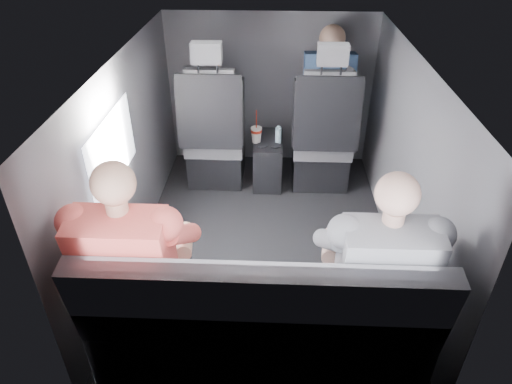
{
  "coord_description": "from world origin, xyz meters",
  "views": [
    {
      "loc": [
        0.05,
        -2.59,
        2.14
      ],
      "look_at": [
        -0.06,
        -0.05,
        0.47
      ],
      "focal_mm": 32.0,
      "sensor_mm": 36.0,
      "label": 1
    }
  ],
  "objects_px": {
    "front_seat_left": "(215,141)",
    "laptop_white": "(142,248)",
    "passenger_rear_right": "(374,272)",
    "center_console": "(268,160)",
    "passenger_front_right": "(328,91)",
    "front_seat_right": "(322,143)",
    "passenger_rear_left": "(138,264)",
    "laptop_black": "(369,252)",
    "rear_bench": "(260,330)",
    "water_bottle": "(278,135)",
    "soda_cup": "(256,134)"
  },
  "relations": [
    {
      "from": "front_seat_left",
      "to": "laptop_white",
      "type": "xyz_separation_m",
      "value": [
        -0.16,
        -1.68,
        0.23
      ]
    },
    {
      "from": "laptop_white",
      "to": "laptop_black",
      "type": "bearing_deg",
      "value": 1.06
    },
    {
      "from": "rear_bench",
      "to": "passenger_rear_right",
      "type": "relative_size",
      "value": 1.29
    },
    {
      "from": "passenger_rear_left",
      "to": "passenger_front_right",
      "type": "distance_m",
      "value": 2.33
    },
    {
      "from": "rear_bench",
      "to": "soda_cup",
      "type": "height_order",
      "value": "rear_bench"
    },
    {
      "from": "water_bottle",
      "to": "passenger_rear_right",
      "type": "height_order",
      "value": "passenger_rear_right"
    },
    {
      "from": "front_seat_right",
      "to": "water_bottle",
      "type": "relative_size",
      "value": 8.43
    },
    {
      "from": "center_console",
      "to": "water_bottle",
      "type": "distance_m",
      "value": 0.29
    },
    {
      "from": "soda_cup",
      "to": "passenger_rear_right",
      "type": "distance_m",
      "value": 1.92
    },
    {
      "from": "laptop_white",
      "to": "laptop_black",
      "type": "xyz_separation_m",
      "value": [
        1.15,
        0.02,
        0.0
      ]
    },
    {
      "from": "water_bottle",
      "to": "laptop_white",
      "type": "relative_size",
      "value": 0.34
    },
    {
      "from": "front_seat_left",
      "to": "laptop_white",
      "type": "distance_m",
      "value": 1.7
    },
    {
      "from": "front_seat_right",
      "to": "center_console",
      "type": "distance_m",
      "value": 0.49
    },
    {
      "from": "laptop_black",
      "to": "passenger_rear_left",
      "type": "xyz_separation_m",
      "value": [
        -1.13,
        -0.15,
        0.01
      ]
    },
    {
      "from": "laptop_white",
      "to": "passenger_front_right",
      "type": "bearing_deg",
      "value": 60.47
    },
    {
      "from": "rear_bench",
      "to": "passenger_rear_right",
      "type": "bearing_deg",
      "value": 9.95
    },
    {
      "from": "water_bottle",
      "to": "front_seat_left",
      "type": "bearing_deg",
      "value": 178.45
    },
    {
      "from": "front_seat_right",
      "to": "laptop_black",
      "type": "bearing_deg",
      "value": -86.94
    },
    {
      "from": "front_seat_right",
      "to": "center_console",
      "type": "xyz_separation_m",
      "value": [
        -0.45,
        0.04,
        -0.2
      ]
    },
    {
      "from": "center_console",
      "to": "soda_cup",
      "type": "height_order",
      "value": "soda_cup"
    },
    {
      "from": "front_seat_right",
      "to": "passenger_rear_left",
      "type": "distance_m",
      "value": 2.1
    },
    {
      "from": "soda_cup",
      "to": "passenger_front_right",
      "type": "relative_size",
      "value": 0.33
    },
    {
      "from": "passenger_rear_right",
      "to": "front_seat_left",
      "type": "bearing_deg",
      "value": 118.75
    },
    {
      "from": "water_bottle",
      "to": "laptop_black",
      "type": "distance_m",
      "value": 1.71
    },
    {
      "from": "water_bottle",
      "to": "laptop_black",
      "type": "relative_size",
      "value": 0.42
    },
    {
      "from": "front_seat_left",
      "to": "rear_bench",
      "type": "height_order",
      "value": "front_seat_left"
    },
    {
      "from": "front_seat_right",
      "to": "soda_cup",
      "type": "distance_m",
      "value": 0.55
    },
    {
      "from": "laptop_white",
      "to": "passenger_front_right",
      "type": "relative_size",
      "value": 0.5
    },
    {
      "from": "front_seat_left",
      "to": "passenger_rear_right",
      "type": "xyz_separation_m",
      "value": [
        0.99,
        -1.81,
        0.23
      ]
    },
    {
      "from": "passenger_front_right",
      "to": "center_console",
      "type": "bearing_deg",
      "value": -155.96
    },
    {
      "from": "soda_cup",
      "to": "passenger_front_right",
      "type": "xyz_separation_m",
      "value": [
        0.59,
        0.27,
        0.29
      ]
    },
    {
      "from": "laptop_black",
      "to": "passenger_rear_right",
      "type": "height_order",
      "value": "passenger_rear_right"
    },
    {
      "from": "front_seat_right",
      "to": "laptop_black",
      "type": "distance_m",
      "value": 1.68
    },
    {
      "from": "passenger_rear_right",
      "to": "water_bottle",
      "type": "bearing_deg",
      "value": 104.35
    },
    {
      "from": "front_seat_left",
      "to": "front_seat_right",
      "type": "xyz_separation_m",
      "value": [
        0.9,
        0.0,
        0.0
      ]
    },
    {
      "from": "water_bottle",
      "to": "passenger_rear_left",
      "type": "xyz_separation_m",
      "value": [
        -0.68,
        -1.79,
        0.17
      ]
    },
    {
      "from": "passenger_rear_right",
      "to": "passenger_front_right",
      "type": "xyz_separation_m",
      "value": [
        -0.05,
        2.06,
        0.12
      ]
    },
    {
      "from": "front_seat_right",
      "to": "passenger_front_right",
      "type": "xyz_separation_m",
      "value": [
        0.04,
        0.26,
        0.36
      ]
    },
    {
      "from": "front_seat_left",
      "to": "front_seat_right",
      "type": "relative_size",
      "value": 1.0
    },
    {
      "from": "front_seat_left",
      "to": "passenger_rear_right",
      "type": "bearing_deg",
      "value": -61.25
    },
    {
      "from": "passenger_rear_right",
      "to": "center_console",
      "type": "bearing_deg",
      "value": 106.34
    },
    {
      "from": "laptop_white",
      "to": "laptop_black",
      "type": "relative_size",
      "value": 1.21
    },
    {
      "from": "center_console",
      "to": "passenger_rear_left",
      "type": "xyz_separation_m",
      "value": [
        -0.59,
        -1.85,
        0.44
      ]
    },
    {
      "from": "passenger_rear_left",
      "to": "passenger_rear_right",
      "type": "distance_m",
      "value": 1.14
    },
    {
      "from": "laptop_white",
      "to": "laptop_black",
      "type": "distance_m",
      "value": 1.15
    },
    {
      "from": "passenger_rear_left",
      "to": "laptop_white",
      "type": "bearing_deg",
      "value": 96.7
    },
    {
      "from": "water_bottle",
      "to": "front_seat_right",
      "type": "bearing_deg",
      "value": 2.25
    },
    {
      "from": "passenger_rear_right",
      "to": "rear_bench",
      "type": "bearing_deg",
      "value": -170.05
    },
    {
      "from": "laptop_black",
      "to": "water_bottle",
      "type": "bearing_deg",
      "value": 105.49
    },
    {
      "from": "water_bottle",
      "to": "passenger_rear_right",
      "type": "bearing_deg",
      "value": -75.65
    }
  ]
}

